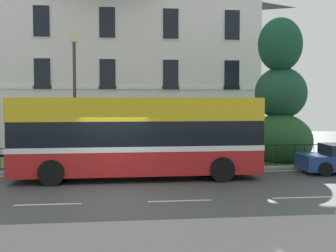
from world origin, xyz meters
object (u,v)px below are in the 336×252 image
object	(u,v)px
georgian_townhouse	(108,63)
single_decker_bus	(137,136)
evergreen_tree	(280,106)
street_lamp_post	(75,90)

from	to	relation	value
georgian_townhouse	single_decker_bus	bearing A→B (deg)	-84.43
evergreen_tree	street_lamp_post	world-z (taller)	evergreen_tree
single_decker_bus	street_lamp_post	world-z (taller)	street_lamp_post
georgian_townhouse	street_lamp_post	size ratio (longest dim) A/B	3.07
georgian_townhouse	evergreen_tree	world-z (taller)	georgian_townhouse
georgian_townhouse	evergreen_tree	distance (m)	12.33
georgian_townhouse	evergreen_tree	bearing A→B (deg)	-44.34
evergreen_tree	single_decker_bus	distance (m)	8.46
evergreen_tree	street_lamp_post	distance (m)	10.14
georgian_townhouse	street_lamp_post	bearing A→B (deg)	-98.17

